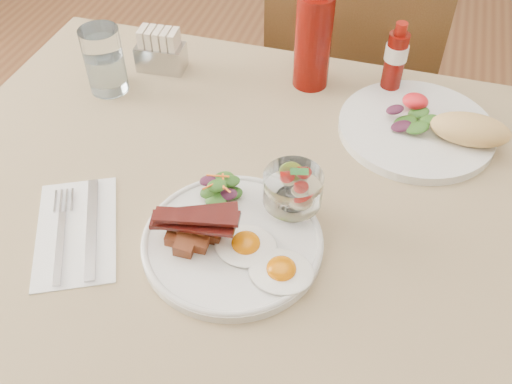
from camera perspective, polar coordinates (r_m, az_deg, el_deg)
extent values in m
cylinder|color=brown|center=(1.65, -13.78, 2.86)|extent=(0.06, 0.06, 0.71)
cube|color=brown|center=(0.98, 3.99, -1.43)|extent=(1.30, 0.85, 0.04)
cube|color=tan|center=(0.96, 4.05, -0.58)|extent=(1.33, 0.88, 0.00)
cylinder|color=brown|center=(1.75, 1.89, 1.58)|extent=(0.04, 0.04, 0.45)
cylinder|color=brown|center=(1.73, 13.48, -0.83)|extent=(0.04, 0.04, 0.45)
cylinder|color=brown|center=(2.02, 4.60, 8.37)|extent=(0.04, 0.04, 0.45)
cylinder|color=brown|center=(2.00, 14.73, 6.35)|extent=(0.04, 0.04, 0.45)
cube|color=brown|center=(1.72, 9.60, 10.16)|extent=(0.42, 0.42, 0.03)
cube|color=brown|center=(1.42, 9.35, 13.45)|extent=(0.42, 0.03, 0.46)
cylinder|color=silver|center=(0.88, -2.36, -5.04)|extent=(0.28, 0.28, 0.02)
ellipsoid|color=white|center=(0.83, 2.54, -7.91)|extent=(0.11, 0.10, 0.01)
ellipsoid|color=orange|center=(0.83, 2.55, -7.66)|extent=(0.04, 0.04, 0.03)
ellipsoid|color=white|center=(0.86, -1.02, -5.37)|extent=(0.11, 0.10, 0.01)
ellipsoid|color=orange|center=(0.86, -1.02, -5.12)|extent=(0.04, 0.04, 0.03)
cube|color=maroon|center=(0.88, -6.45, -3.69)|extent=(0.03, 0.03, 0.03)
cube|color=maroon|center=(0.86, -5.72, -4.95)|extent=(0.03, 0.03, 0.03)
cube|color=maroon|center=(0.87, -8.17, -4.53)|extent=(0.03, 0.03, 0.02)
cube|color=maroon|center=(0.87, -4.32, -4.17)|extent=(0.03, 0.03, 0.03)
cube|color=maroon|center=(0.86, -7.13, -5.37)|extent=(0.03, 0.03, 0.03)
cube|color=maroon|center=(0.89, -7.21, -3.10)|extent=(0.03, 0.03, 0.02)
cube|color=maroon|center=(0.85, -5.76, -3.47)|extent=(0.03, 0.03, 0.03)
cube|color=maroon|center=(0.86, -6.94, -3.50)|extent=(0.03, 0.03, 0.02)
cube|color=maroon|center=(0.85, -4.93, -3.32)|extent=(0.03, 0.03, 0.03)
cube|color=#53110D|center=(0.85, -6.39, -2.99)|extent=(0.13, 0.05, 0.01)
cube|color=#53110D|center=(0.84, -6.34, -3.28)|extent=(0.13, 0.04, 0.01)
cube|color=#53110D|center=(0.85, -6.08, -2.16)|extent=(0.13, 0.07, 0.01)
cube|color=#53110D|center=(0.83, -5.96, -2.47)|extent=(0.13, 0.04, 0.01)
ellipsoid|color=#174512|center=(0.93, -3.67, -0.29)|extent=(0.05, 0.04, 0.01)
ellipsoid|color=#174512|center=(0.93, -2.41, -0.15)|extent=(0.04, 0.03, 0.01)
ellipsoid|color=#3E1329|center=(0.94, -4.11, 0.73)|extent=(0.04, 0.03, 0.01)
ellipsoid|color=#174512|center=(0.92, -3.98, -0.79)|extent=(0.04, 0.03, 0.01)
ellipsoid|color=#174512|center=(0.92, -4.62, -0.04)|extent=(0.04, 0.03, 0.01)
ellipsoid|color=#3E1329|center=(0.91, -2.79, -0.25)|extent=(0.03, 0.03, 0.01)
ellipsoid|color=#174512|center=(0.93, -3.26, 1.40)|extent=(0.04, 0.03, 0.01)
ellipsoid|color=#174512|center=(0.92, -2.57, 1.06)|extent=(0.04, 0.03, 0.01)
ellipsoid|color=#3E1329|center=(0.92, -4.85, 1.14)|extent=(0.03, 0.03, 0.01)
ellipsoid|color=#174512|center=(0.91, -3.92, 0.64)|extent=(0.04, 0.03, 0.01)
cylinder|color=orange|center=(0.91, -3.30, 1.09)|extent=(0.02, 0.04, 0.01)
cylinder|color=orange|center=(0.92, -3.84, 1.63)|extent=(0.04, 0.01, 0.01)
cylinder|color=orange|center=(0.90, -3.32, 0.57)|extent=(0.03, 0.02, 0.01)
cylinder|color=orange|center=(0.91, -4.31, 0.78)|extent=(0.03, 0.03, 0.01)
cylinder|color=white|center=(0.91, 3.57, -1.68)|extent=(0.05, 0.05, 0.01)
cylinder|color=white|center=(0.90, 3.61, -1.14)|extent=(0.02, 0.02, 0.02)
cylinder|color=white|center=(0.88, 3.71, 0.37)|extent=(0.09, 0.09, 0.05)
cylinder|color=#FFEFB4|center=(0.89, 3.23, 0.52)|extent=(0.03, 0.03, 0.01)
cylinder|color=#FFEFB4|center=(0.87, 4.34, -0.53)|extent=(0.03, 0.03, 0.01)
cylinder|color=#FFEFB4|center=(0.89, 4.34, 0.89)|extent=(0.03, 0.03, 0.01)
cylinder|color=#A3CB3E|center=(0.88, 3.54, 1.80)|extent=(0.04, 0.04, 0.01)
cone|color=red|center=(0.85, 4.17, 0.53)|extent=(0.03, 0.03, 0.03)
cone|color=red|center=(0.86, 2.79, 1.65)|extent=(0.03, 0.03, 0.03)
cone|color=red|center=(0.87, 4.50, 2.14)|extent=(0.03, 0.03, 0.03)
ellipsoid|color=#2F8535|center=(0.85, 4.08, 2.07)|extent=(0.02, 0.01, 0.00)
ellipsoid|color=#2F8535|center=(0.85, 4.65, 2.05)|extent=(0.02, 0.01, 0.00)
cylinder|color=silver|center=(1.12, 15.71, 6.13)|extent=(0.29, 0.29, 0.02)
ellipsoid|color=#174512|center=(1.11, 14.72, 6.79)|extent=(0.05, 0.04, 0.01)
ellipsoid|color=#174512|center=(1.13, 15.95, 7.63)|extent=(0.05, 0.04, 0.01)
ellipsoid|color=#3E1329|center=(1.08, 14.33, 6.40)|extent=(0.04, 0.03, 0.01)
ellipsoid|color=#174512|center=(1.08, 15.83, 6.22)|extent=(0.05, 0.04, 0.01)
ellipsoid|color=#174512|center=(1.10, 16.94, 6.92)|extent=(0.04, 0.03, 0.01)
ellipsoid|color=#3E1329|center=(1.11, 13.72, 8.01)|extent=(0.04, 0.03, 0.01)
ellipsoid|color=red|center=(1.14, 15.60, 8.52)|extent=(0.05, 0.04, 0.03)
ellipsoid|color=tan|center=(1.09, 20.67, 5.99)|extent=(0.15, 0.10, 0.06)
cylinder|color=#610A05|center=(1.17, 5.73, 14.72)|extent=(0.08, 0.08, 0.19)
cylinder|color=#610A05|center=(1.18, 13.64, 12.26)|extent=(0.04, 0.04, 0.13)
cylinder|color=white|center=(1.16, 13.87, 13.40)|extent=(0.05, 0.05, 0.03)
cylinder|color=maroon|center=(1.14, 14.32, 15.52)|extent=(0.02, 0.02, 0.02)
cube|color=#B6B5BA|center=(1.26, -9.45, 13.17)|extent=(0.10, 0.06, 0.06)
cube|color=beige|center=(1.25, -11.11, 14.57)|extent=(0.02, 0.05, 0.06)
cube|color=beige|center=(1.25, -10.38, 14.52)|extent=(0.02, 0.05, 0.06)
cube|color=beige|center=(1.24, -9.63, 14.46)|extent=(0.02, 0.05, 0.06)
cube|color=beige|center=(1.24, -8.89, 14.41)|extent=(0.02, 0.05, 0.06)
cube|color=beige|center=(1.23, -8.13, 14.35)|extent=(0.02, 0.05, 0.06)
cylinder|color=white|center=(1.20, -14.93, 12.60)|extent=(0.08, 0.08, 0.13)
cylinder|color=silver|center=(1.21, -14.69, 11.50)|extent=(0.07, 0.07, 0.08)
cube|color=white|center=(0.95, -17.53, -3.71)|extent=(0.21, 0.26, 0.00)
cube|color=#B6B5BA|center=(0.94, -16.12, -3.37)|extent=(0.11, 0.20, 0.00)
cube|color=#B6B5BA|center=(0.93, -19.03, -5.23)|extent=(0.07, 0.14, 0.00)
cube|color=#B6B5BA|center=(1.00, -19.42, -0.89)|extent=(0.03, 0.05, 0.00)
cube|color=#B6B5BA|center=(1.00, -18.92, -0.82)|extent=(0.03, 0.05, 0.00)
cube|color=#B6B5BA|center=(1.00, -18.42, -0.76)|extent=(0.03, 0.05, 0.00)
cube|color=#B6B5BA|center=(1.00, -17.91, -0.70)|extent=(0.03, 0.05, 0.00)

